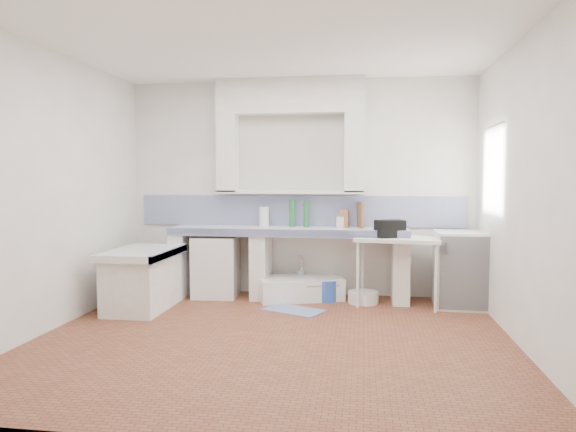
# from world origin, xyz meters

# --- Properties ---
(floor) EXTENTS (4.50, 4.50, 0.00)m
(floor) POSITION_xyz_m (0.00, 0.00, 0.00)
(floor) COLOR brown
(floor) RESTS_ON ground
(ceiling) EXTENTS (4.50, 4.50, 0.00)m
(ceiling) POSITION_xyz_m (0.00, 0.00, 2.80)
(ceiling) COLOR white
(ceiling) RESTS_ON ground
(wall_back) EXTENTS (4.50, 0.00, 4.50)m
(wall_back) POSITION_xyz_m (0.00, 2.00, 1.40)
(wall_back) COLOR white
(wall_back) RESTS_ON ground
(wall_front) EXTENTS (4.50, 0.00, 4.50)m
(wall_front) POSITION_xyz_m (0.00, -2.00, 1.40)
(wall_front) COLOR white
(wall_front) RESTS_ON ground
(wall_left) EXTENTS (0.00, 4.50, 4.50)m
(wall_left) POSITION_xyz_m (-2.25, 0.00, 1.40)
(wall_left) COLOR white
(wall_left) RESTS_ON ground
(wall_right) EXTENTS (0.00, 4.50, 4.50)m
(wall_right) POSITION_xyz_m (2.25, 0.00, 1.40)
(wall_right) COLOR white
(wall_right) RESTS_ON ground
(alcove_mass) EXTENTS (1.90, 0.25, 0.45)m
(alcove_mass) POSITION_xyz_m (-0.10, 1.88, 2.58)
(alcove_mass) COLOR white
(alcove_mass) RESTS_ON ground
(window_frame) EXTENTS (0.35, 0.86, 1.06)m
(window_frame) POSITION_xyz_m (2.42, 1.20, 1.60)
(window_frame) COLOR #392112
(window_frame) RESTS_ON ground
(lace_valance) EXTENTS (0.01, 0.84, 0.24)m
(lace_valance) POSITION_xyz_m (2.28, 1.20, 1.98)
(lace_valance) COLOR white
(lace_valance) RESTS_ON ground
(counter_slab) EXTENTS (3.00, 0.60, 0.08)m
(counter_slab) POSITION_xyz_m (-0.10, 1.70, 0.86)
(counter_slab) COLOR white
(counter_slab) RESTS_ON ground
(counter_lip) EXTENTS (3.00, 0.04, 0.10)m
(counter_lip) POSITION_xyz_m (-0.10, 1.42, 0.86)
(counter_lip) COLOR navy
(counter_lip) RESTS_ON ground
(counter_pier_left) EXTENTS (0.20, 0.55, 0.82)m
(counter_pier_left) POSITION_xyz_m (-1.50, 1.70, 0.41)
(counter_pier_left) COLOR white
(counter_pier_left) RESTS_ON ground
(counter_pier_mid) EXTENTS (0.20, 0.55, 0.82)m
(counter_pier_mid) POSITION_xyz_m (-0.45, 1.70, 0.41)
(counter_pier_mid) COLOR white
(counter_pier_mid) RESTS_ON ground
(counter_pier_right) EXTENTS (0.20, 0.55, 0.82)m
(counter_pier_right) POSITION_xyz_m (1.30, 1.70, 0.41)
(counter_pier_right) COLOR white
(counter_pier_right) RESTS_ON ground
(peninsula_top) EXTENTS (0.70, 1.10, 0.08)m
(peninsula_top) POSITION_xyz_m (-1.70, 0.90, 0.66)
(peninsula_top) COLOR white
(peninsula_top) RESTS_ON ground
(peninsula_base) EXTENTS (0.60, 1.00, 0.62)m
(peninsula_base) POSITION_xyz_m (-1.70, 0.90, 0.31)
(peninsula_base) COLOR white
(peninsula_base) RESTS_ON ground
(peninsula_lip) EXTENTS (0.04, 1.10, 0.10)m
(peninsula_lip) POSITION_xyz_m (-1.37, 0.90, 0.66)
(peninsula_lip) COLOR navy
(peninsula_lip) RESTS_ON ground
(backsplash) EXTENTS (4.27, 0.03, 0.40)m
(backsplash) POSITION_xyz_m (0.00, 1.99, 1.10)
(backsplash) COLOR navy
(backsplash) RESTS_ON ground
(stove) EXTENTS (0.59, 0.57, 0.78)m
(stove) POSITION_xyz_m (-1.04, 1.68, 0.39)
(stove) COLOR white
(stove) RESTS_ON ground
(sink) EXTENTS (1.17, 0.88, 0.25)m
(sink) POSITION_xyz_m (0.05, 1.68, 0.12)
(sink) COLOR white
(sink) RESTS_ON ground
(side_table) EXTENTS (1.05, 0.67, 0.04)m
(side_table) POSITION_xyz_m (1.25, 1.49, 0.41)
(side_table) COLOR white
(side_table) RESTS_ON ground
(fridge) EXTENTS (0.59, 0.59, 0.90)m
(fridge) POSITION_xyz_m (1.99, 1.55, 0.45)
(fridge) COLOR white
(fridge) RESTS_ON ground
(bucket_red) EXTENTS (0.33, 0.33, 0.27)m
(bucket_red) POSITION_xyz_m (-0.09, 1.57, 0.13)
(bucket_red) COLOR red
(bucket_red) RESTS_ON ground
(bucket_orange) EXTENTS (0.37, 0.37, 0.26)m
(bucket_orange) POSITION_xyz_m (0.07, 1.63, 0.13)
(bucket_orange) COLOR red
(bucket_orange) RESTS_ON ground
(bucket_blue) EXTENTS (0.29, 0.29, 0.26)m
(bucket_blue) POSITION_xyz_m (0.40, 1.62, 0.13)
(bucket_blue) COLOR blue
(bucket_blue) RESTS_ON ground
(basin_white) EXTENTS (0.49, 0.49, 0.14)m
(basin_white) POSITION_xyz_m (0.85, 1.56, 0.07)
(basin_white) COLOR white
(basin_white) RESTS_ON ground
(water_bottle_a) EXTENTS (0.10, 0.10, 0.33)m
(water_bottle_a) POSITION_xyz_m (0.05, 1.85, 0.17)
(water_bottle_a) COLOR silver
(water_bottle_a) RESTS_ON ground
(water_bottle_b) EXTENTS (0.10, 0.10, 0.28)m
(water_bottle_b) POSITION_xyz_m (0.28, 1.85, 0.14)
(water_bottle_b) COLOR silver
(water_bottle_b) RESTS_ON ground
(black_bag) EXTENTS (0.38, 0.30, 0.21)m
(black_bag) POSITION_xyz_m (1.16, 1.47, 0.93)
(black_bag) COLOR black
(black_bag) RESTS_ON side_table
(green_bottle_a) EXTENTS (0.08, 0.08, 0.35)m
(green_bottle_a) POSITION_xyz_m (-0.07, 1.85, 1.08)
(green_bottle_a) COLOR #226639
(green_bottle_a) RESTS_ON counter_slab
(green_bottle_b) EXTENTS (0.08, 0.08, 0.34)m
(green_bottle_b) POSITION_xyz_m (0.12, 1.85, 1.07)
(green_bottle_b) COLOR #226639
(green_bottle_b) RESTS_ON counter_slab
(knife_block) EXTENTS (0.13, 0.11, 0.23)m
(knife_block) POSITION_xyz_m (0.60, 1.85, 1.01)
(knife_block) COLOR #97653C
(knife_block) RESTS_ON counter_slab
(cutting_board) EXTENTS (0.09, 0.23, 0.32)m
(cutting_board) POSITION_xyz_m (0.80, 1.85, 1.06)
(cutting_board) COLOR #97653C
(cutting_board) RESTS_ON counter_slab
(paper_towel) EXTENTS (0.13, 0.13, 0.25)m
(paper_towel) POSITION_xyz_m (-0.44, 1.85, 1.03)
(paper_towel) COLOR white
(paper_towel) RESTS_ON counter_slab
(soap_bottle) EXTENTS (0.11, 0.11, 0.21)m
(soap_bottle) POSITION_xyz_m (0.55, 1.85, 1.00)
(soap_bottle) COLOR white
(soap_bottle) RESTS_ON counter_slab
(rug) EXTENTS (0.77, 0.63, 0.01)m
(rug) POSITION_xyz_m (0.06, 1.07, 0.01)
(rug) COLOR #353F97
(rug) RESTS_ON ground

